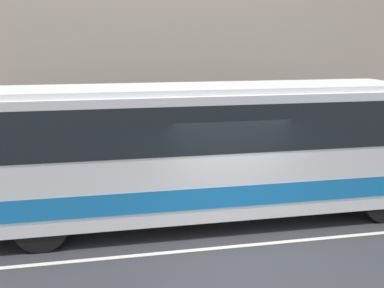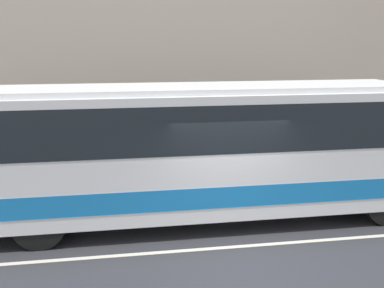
# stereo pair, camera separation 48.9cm
# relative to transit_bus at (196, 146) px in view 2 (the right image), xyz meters

# --- Properties ---
(ground_plane) EXTENTS (60.00, 60.00, 0.00)m
(ground_plane) POSITION_rel_transit_bus_xyz_m (0.48, -1.76, -1.77)
(ground_plane) COLOR #333338
(sidewalk) EXTENTS (60.00, 2.41, 0.16)m
(sidewalk) POSITION_rel_transit_bus_xyz_m (0.48, 3.45, -1.68)
(sidewalk) COLOR #A09E99
(sidewalk) RESTS_ON ground_plane
(building_facade) EXTENTS (60.00, 0.35, 9.73)m
(building_facade) POSITION_rel_transit_bus_xyz_m (0.48, 4.79, 2.92)
(building_facade) COLOR #B7A899
(building_facade) RESTS_ON ground_plane
(lane_stripe) EXTENTS (54.00, 0.14, 0.01)m
(lane_stripe) POSITION_rel_transit_bus_xyz_m (0.48, -1.76, -1.76)
(lane_stripe) COLOR beige
(lane_stripe) RESTS_ON ground_plane
(transit_bus) EXTENTS (11.63, 2.51, 3.13)m
(transit_bus) POSITION_rel_transit_bus_xyz_m (0.00, 0.00, 0.00)
(transit_bus) COLOR white
(transit_bus) RESTS_ON ground_plane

